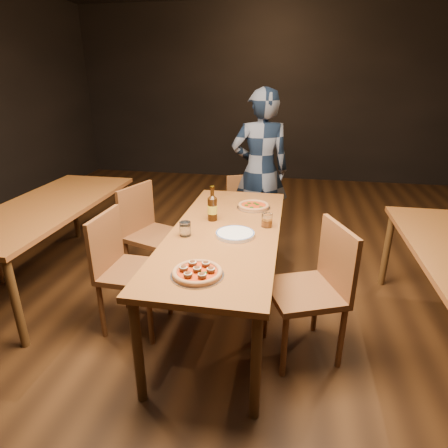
% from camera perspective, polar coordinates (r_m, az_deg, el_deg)
% --- Properties ---
extents(ground, '(9.00, 9.00, 0.00)m').
position_cam_1_polar(ground, '(3.17, 0.17, -13.55)').
color(ground, black).
extents(room_shell, '(9.00, 9.00, 9.00)m').
position_cam_1_polar(room_shell, '(2.58, 0.22, 22.29)').
color(room_shell, black).
rests_on(room_shell, ground).
extents(table_main, '(0.80, 2.00, 0.75)m').
position_cam_1_polar(table_main, '(2.83, 0.18, -2.29)').
color(table_main, brown).
rests_on(table_main, ground).
extents(table_left, '(0.80, 2.00, 0.75)m').
position_cam_1_polar(table_left, '(3.75, -25.38, 1.70)').
color(table_left, brown).
rests_on(table_left, ground).
extents(chair_main_nw, '(0.46, 0.46, 0.95)m').
position_cam_1_polar(chair_main_nw, '(2.89, -13.54, -6.95)').
color(chair_main_nw, brown).
rests_on(chair_main_nw, ground).
extents(chair_main_sw, '(0.57, 0.57, 0.96)m').
position_cam_1_polar(chair_main_sw, '(3.45, -10.36, -1.68)').
color(chair_main_sw, brown).
rests_on(chair_main_sw, ground).
extents(chair_main_e, '(0.60, 0.60, 0.99)m').
position_cam_1_polar(chair_main_e, '(2.59, 12.12, -9.94)').
color(chair_main_e, brown).
rests_on(chair_main_e, ground).
extents(chair_end, '(0.53, 0.53, 0.86)m').
position_cam_1_polar(chair_end, '(4.06, 3.76, 1.51)').
color(chair_end, brown).
rests_on(chair_end, ground).
extents(pizza_meatball, '(0.31, 0.31, 0.06)m').
position_cam_1_polar(pizza_meatball, '(2.19, -4.10, -7.32)').
color(pizza_meatball, '#B7B7BF').
rests_on(pizza_meatball, table_main).
extents(pizza_margherita, '(0.29, 0.29, 0.04)m').
position_cam_1_polar(pizza_margherita, '(3.28, 4.53, 2.78)').
color(pizza_margherita, '#B7B7BF').
rests_on(pizza_margherita, table_main).
extents(plate_stack, '(0.28, 0.28, 0.03)m').
position_cam_1_polar(plate_stack, '(2.70, 1.72, -1.55)').
color(plate_stack, white).
rests_on(plate_stack, table_main).
extents(beer_bottle, '(0.08, 0.08, 0.28)m').
position_cam_1_polar(beer_bottle, '(2.97, -1.77, 2.39)').
color(beer_bottle, black).
rests_on(beer_bottle, table_main).
extents(water_glass, '(0.08, 0.08, 0.10)m').
position_cam_1_polar(water_glass, '(2.71, -5.93, -0.74)').
color(water_glass, white).
rests_on(water_glass, table_main).
extents(amber_glass, '(0.08, 0.08, 0.10)m').
position_cam_1_polar(amber_glass, '(2.87, 6.56, 0.58)').
color(amber_glass, '#A65312').
rests_on(amber_glass, table_main).
extents(diner, '(0.71, 0.56, 1.73)m').
position_cam_1_polar(diner, '(4.11, 5.52, 8.04)').
color(diner, black).
rests_on(diner, ground).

